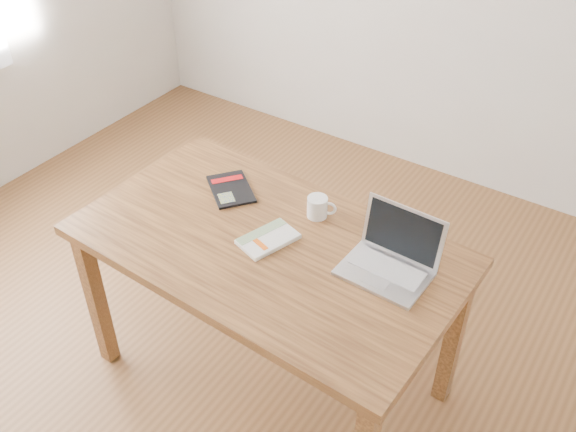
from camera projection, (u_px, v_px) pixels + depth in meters
The scene contains 6 objects.
room at pixel (177, 86), 1.94m from camera, with size 4.04×4.04×2.70m.
desk at pixel (268, 260), 2.36m from camera, with size 1.42×0.85×0.75m.
white_guidebook at pixel (268, 239), 2.30m from camera, with size 0.18×0.24×0.02m.
black_guidebook at pixel (231, 189), 2.55m from camera, with size 0.27×0.26×0.01m.
laptop at pixel (391, 258), 2.17m from camera, with size 0.30×0.25×0.21m.
coffee_mug at pixel (318, 207), 2.40m from camera, with size 0.11×0.08×0.08m.
Camera 1 is at (1.20, -1.29, 2.24)m, focal length 40.00 mm.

